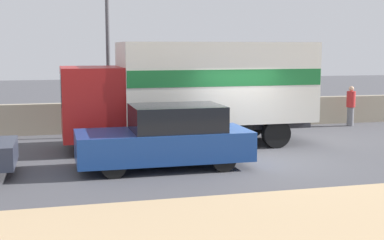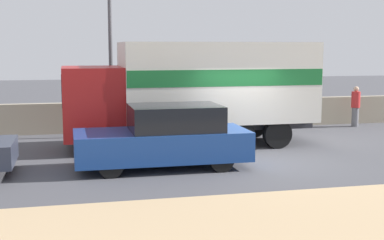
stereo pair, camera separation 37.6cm
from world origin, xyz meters
name	(u,v)px [view 1 (the left image)]	position (x,y,z in m)	size (l,w,h in m)	color
ground_plane	(255,161)	(0.00, 0.00, 0.00)	(80.00, 80.00, 0.00)	#47474C
stone_wall_backdrop	(197,114)	(0.00, 6.11, 0.55)	(60.00, 0.35, 1.10)	gray
street_lamp	(108,28)	(-3.43, 4.92, 3.72)	(0.56, 0.28, 6.37)	#4C4C51
box_truck	(196,87)	(-0.94, 2.70, 1.86)	(7.74, 2.58, 3.23)	maroon
car_hatchback	(167,138)	(-2.49, -0.23, 0.78)	(4.41, 1.84, 1.61)	navy
pedestrian	(351,105)	(6.06, 5.24, 0.82)	(0.34, 0.34, 1.57)	slate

